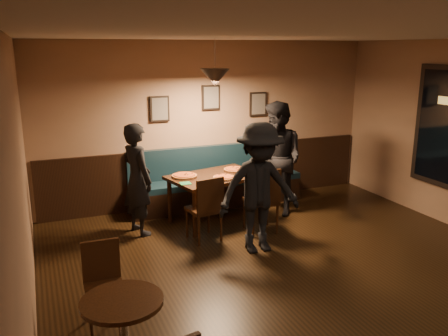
% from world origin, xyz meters
% --- Properties ---
extents(floor, '(7.00, 7.00, 0.00)m').
position_xyz_m(floor, '(0.00, 0.00, 0.00)').
color(floor, black).
rests_on(floor, ground).
extents(ceiling, '(7.00, 7.00, 0.00)m').
position_xyz_m(ceiling, '(0.00, 0.00, 2.80)').
color(ceiling, silver).
rests_on(ceiling, ground).
extents(wall_back, '(6.00, 0.00, 6.00)m').
position_xyz_m(wall_back, '(0.00, 3.50, 1.40)').
color(wall_back, '#8C704F').
rests_on(wall_back, ground).
extents(wall_left, '(0.00, 7.00, 7.00)m').
position_xyz_m(wall_left, '(-3.00, 0.00, 1.40)').
color(wall_left, '#8C704F').
rests_on(wall_left, ground).
extents(wainscot, '(5.88, 0.06, 1.00)m').
position_xyz_m(wainscot, '(0.00, 3.47, 0.50)').
color(wainscot, black).
rests_on(wainscot, ground).
extents(booth_bench, '(3.00, 0.60, 1.00)m').
position_xyz_m(booth_bench, '(0.00, 3.20, 0.50)').
color(booth_bench, '#0F232D').
rests_on(booth_bench, ground).
extents(picture_left, '(0.32, 0.04, 0.42)m').
position_xyz_m(picture_left, '(-0.90, 3.47, 1.70)').
color(picture_left, black).
rests_on(picture_left, wall_back).
extents(picture_center, '(0.32, 0.04, 0.42)m').
position_xyz_m(picture_center, '(0.00, 3.47, 1.85)').
color(picture_center, black).
rests_on(picture_center, wall_back).
extents(picture_right, '(0.32, 0.04, 0.42)m').
position_xyz_m(picture_right, '(0.90, 3.47, 1.70)').
color(picture_right, black).
rests_on(picture_right, wall_back).
extents(pendant_lamp, '(0.44, 0.44, 0.25)m').
position_xyz_m(pendant_lamp, '(-0.30, 2.51, 2.25)').
color(pendant_lamp, black).
rests_on(pendant_lamp, ceiling).
extents(dining_table, '(1.56, 1.19, 0.75)m').
position_xyz_m(dining_table, '(-0.30, 2.51, 0.37)').
color(dining_table, black).
rests_on(dining_table, floor).
extents(chair_near_left, '(0.48, 0.48, 0.95)m').
position_xyz_m(chair_near_left, '(-0.72, 1.89, 0.47)').
color(chair_near_left, black).
rests_on(chair_near_left, floor).
extents(chair_near_right, '(0.47, 0.47, 1.00)m').
position_xyz_m(chair_near_right, '(0.17, 1.85, 0.50)').
color(chair_near_right, black).
rests_on(chair_near_right, floor).
extents(diner_left, '(0.55, 0.69, 1.65)m').
position_xyz_m(diner_left, '(-1.52, 2.48, 0.82)').
color(diner_left, black).
rests_on(diner_left, floor).
extents(diner_right, '(0.92, 1.06, 1.85)m').
position_xyz_m(diner_right, '(0.77, 2.46, 0.93)').
color(diner_right, black).
rests_on(diner_right, floor).
extents(diner_front, '(1.16, 0.70, 1.75)m').
position_xyz_m(diner_front, '(-0.17, 1.25, 0.88)').
color(diner_front, black).
rests_on(diner_front, floor).
extents(pizza_a, '(0.47, 0.47, 0.04)m').
position_xyz_m(pizza_a, '(-0.77, 2.60, 0.77)').
color(pizza_a, '#C65B25').
rests_on(pizza_a, dining_table).
extents(pizza_b, '(0.41, 0.41, 0.04)m').
position_xyz_m(pizza_b, '(-0.24, 2.30, 0.77)').
color(pizza_b, '#CB5C26').
rests_on(pizza_b, dining_table).
extents(pizza_c, '(0.40, 0.40, 0.04)m').
position_xyz_m(pizza_c, '(0.10, 2.67, 0.77)').
color(pizza_c, gold).
rests_on(pizza_c, dining_table).
extents(soda_glass, '(0.10, 0.10, 0.16)m').
position_xyz_m(soda_glass, '(0.27, 2.16, 0.83)').
color(soda_glass, black).
rests_on(soda_glass, dining_table).
extents(tabasco_bottle, '(0.04, 0.04, 0.13)m').
position_xyz_m(tabasco_bottle, '(0.24, 2.49, 0.81)').
color(tabasco_bottle, '#A20D05').
rests_on(tabasco_bottle, dining_table).
extents(napkin_a, '(0.15, 0.15, 0.01)m').
position_xyz_m(napkin_a, '(-0.84, 2.72, 0.75)').
color(napkin_a, '#227F3C').
rests_on(napkin_a, dining_table).
extents(napkin_b, '(0.17, 0.17, 0.01)m').
position_xyz_m(napkin_b, '(-0.87, 2.26, 0.75)').
color(napkin_b, '#217D3F').
rests_on(napkin_b, dining_table).
extents(cutlery_set, '(0.20, 0.08, 0.00)m').
position_xyz_m(cutlery_set, '(-0.27, 2.09, 0.75)').
color(cutlery_set, silver).
rests_on(cutlery_set, dining_table).
extents(cafe_chair_far, '(0.38, 0.38, 0.84)m').
position_xyz_m(cafe_chair_far, '(-2.35, 0.22, 0.42)').
color(cafe_chair_far, black).
rests_on(cafe_chair_far, floor).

